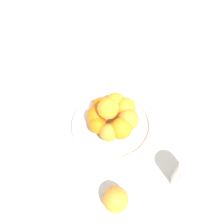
{
  "coord_description": "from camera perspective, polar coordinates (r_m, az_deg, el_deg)",
  "views": [
    {
      "loc": [
        -0.03,
        0.45,
        0.74
      ],
      "look_at": [
        0.0,
        0.0,
        0.1
      ],
      "focal_mm": 35.0,
      "sensor_mm": 36.0,
      "label": 1
    }
  ],
  "objects": [
    {
      "name": "stray_orange",
      "position": [
        0.72,
        0.96,
        -21.87
      ],
      "size": [
        0.08,
        0.08,
        0.08
      ],
      "primitive_type": "sphere",
      "color": "orange",
      "rests_on": "ground_plane"
    },
    {
      "name": "fruit_bowl",
      "position": [
        0.85,
        -0.0,
        -3.27
      ],
      "size": [
        0.31,
        0.31,
        0.03
      ],
      "color": "silver",
      "rests_on": "ground_plane"
    },
    {
      "name": "ground_plane",
      "position": [
        0.86,
        -0.0,
        -3.83
      ],
      "size": [
        4.0,
        4.0,
        0.0
      ],
      "primitive_type": "plane",
      "color": "beige"
    },
    {
      "name": "drinking_glass",
      "position": [
        0.75,
        18.96,
        -15.44
      ],
      "size": [
        0.08,
        0.08,
        0.12
      ],
      "primitive_type": "cylinder",
      "color": "white",
      "rests_on": "ground_plane"
    },
    {
      "name": "orange_pile",
      "position": [
        0.8,
        0.36,
        -0.73
      ],
      "size": [
        0.19,
        0.2,
        0.14
      ],
      "color": "orange",
      "rests_on": "fruit_bowl"
    }
  ]
}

